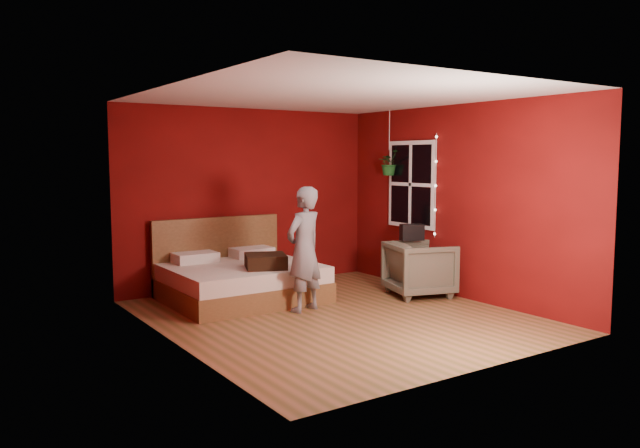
{
  "coord_description": "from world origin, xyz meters",
  "views": [
    {
      "loc": [
        -4.21,
        -5.94,
        1.88
      ],
      "look_at": [
        0.02,
        0.4,
        1.07
      ],
      "focal_mm": 35.0,
      "sensor_mm": 36.0,
      "label": 1
    }
  ],
  "objects": [
    {
      "name": "floor",
      "position": [
        0.0,
        0.0,
        0.0
      ],
      "size": [
        4.5,
        4.5,
        0.0
      ],
      "primitive_type": "plane",
      "color": "brown",
      "rests_on": "ground"
    },
    {
      "name": "room_walls",
      "position": [
        0.0,
        0.0,
        1.68
      ],
      "size": [
        4.04,
        4.54,
        2.62
      ],
      "color": "maroon",
      "rests_on": "ground"
    },
    {
      "name": "window",
      "position": [
        1.97,
        0.9,
        1.5
      ],
      "size": [
        0.05,
        0.97,
        1.27
      ],
      "color": "white",
      "rests_on": "room_walls"
    },
    {
      "name": "fairy_lights",
      "position": [
        1.94,
        0.38,
        1.5
      ],
      "size": [
        0.04,
        0.04,
        1.45
      ],
      "color": "silver",
      "rests_on": "room_walls"
    },
    {
      "name": "bed",
      "position": [
        -0.56,
        1.48,
        0.27
      ],
      "size": [
        1.91,
        1.62,
        1.05
      ],
      "color": "brown",
      "rests_on": "ground"
    },
    {
      "name": "person",
      "position": [
        -0.17,
        0.46,
        0.77
      ],
      "size": [
        0.65,
        0.52,
        1.54
      ],
      "primitive_type": "imported",
      "rotation": [
        0.0,
        0.0,
        3.45
      ],
      "color": "slate",
      "rests_on": "ground"
    },
    {
      "name": "armchair",
      "position": [
        1.6,
        0.3,
        0.37
      ],
      "size": [
        1.02,
        1.0,
        0.75
      ],
      "primitive_type": "imported",
      "rotation": [
        0.0,
        0.0,
        1.28
      ],
      "color": "#5B5C48",
      "rests_on": "ground"
    },
    {
      "name": "handbag",
      "position": [
        1.61,
        0.48,
        0.86
      ],
      "size": [
        0.35,
        0.27,
        0.23
      ],
      "primitive_type": "cube",
      "rotation": [
        0.0,
        0.0,
        -0.39
      ],
      "color": "black",
      "rests_on": "armchair"
    },
    {
      "name": "throw_pillow",
      "position": [
        -0.41,
        1.01,
        0.57
      ],
      "size": [
        0.66,
        0.66,
        0.18
      ],
      "primitive_type": "cube",
      "rotation": [
        0.0,
        0.0,
        -0.38
      ],
      "color": "black",
      "rests_on": "bed"
    },
    {
      "name": "hanging_plant",
      "position": [
        1.88,
        1.31,
        1.81
      ],
      "size": [
        0.38,
        0.34,
        0.98
      ],
      "color": "silver",
      "rests_on": "room_walls"
    }
  ]
}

